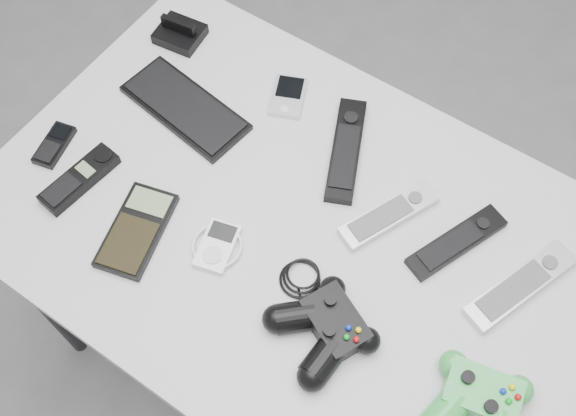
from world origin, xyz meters
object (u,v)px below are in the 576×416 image
Objects in this scene: cordless_handset at (79,179)px; calculator at (137,230)px; pda at (288,96)px; remote_black_a at (346,149)px; mp3_player at (217,246)px; remote_silver_b at (521,285)px; remote_silver_a at (389,215)px; pda_keyboard at (185,107)px; controller_green at (479,404)px; remote_black_b at (457,242)px; desk at (304,247)px; mobile_phone at (54,145)px; controller_black at (327,327)px.

calculator is (0.15, -0.02, -0.00)m from cordless_handset.
pda is 0.43× the size of remote_black_a.
remote_silver_b is at bearing 10.62° from mp3_player.
remote_black_a reaches higher than remote_silver_a.
pda is (0.15, 0.14, -0.00)m from pda_keyboard.
mp3_player is (-0.08, -0.30, -0.00)m from remote_black_a.
mp3_player is 0.50m from controller_green.
mp3_player reaches higher than pda.
calculator is (0.10, -0.26, 0.00)m from pda_keyboard.
remote_black_a is at bearing -169.40° from remote_silver_b.
remote_black_b is at bearing -36.10° from remote_black_a.
remote_silver_a is 1.09× the size of calculator.
desk is at bearing -129.18° from remote_black_b.
pda_keyboard is at bearing 83.37° from cordless_handset.
remote_black_b is 0.89× the size of remote_silver_b.
remote_black_a is at bearing 19.11° from mobile_phone.
remote_silver_a is 0.98× the size of remote_black_b.
cordless_handset reaches higher than pda.
calculator is at bearing -118.22° from remote_silver_a.
controller_black is (0.63, -0.02, 0.02)m from mobile_phone.
remote_silver_b reaches higher than pda.
pda is 0.67m from controller_green.
mobile_phone is 0.56× the size of controller_green.
mobile_phone is 0.61× the size of cordless_handset.
remote_silver_b is (0.55, -0.11, 0.00)m from pda.
mp3_player is at bearing -133.53° from remote_silver_b.
desk is 0.31m from calculator.
controller_green is at bearing -15.51° from desk.
remote_silver_b is 0.34m from controller_black.
controller_black is at bearing 7.97° from cordless_handset.
mp3_player is at bearing 168.79° from controller_green.
controller_green is at bearing -53.61° from pda.
controller_black is at bearing -20.61° from mp3_player.
remote_black_a is at bearing 174.97° from remote_silver_a.
mp3_player is (-0.11, -0.11, 0.08)m from desk.
remote_black_b is 1.12× the size of calculator.
remote_silver_a is 1.12× the size of controller_green.
remote_silver_b is 1.40× the size of cordless_handset.
remote_silver_a is 0.13m from remote_black_b.
pda is 1.01× the size of mobile_phone.
remote_silver_a is 0.36m from controller_green.
remote_black_b is at bearing 93.75° from controller_black.
mp3_player is at bearing -133.68° from desk.
remote_black_a is 2.38× the size of mp3_player.
remote_black_a is 0.56m from mobile_phone.
mobile_phone reaches higher than desk.
pda_keyboard is 0.98× the size of controller_black.
remote_black_b is (0.26, -0.05, -0.00)m from remote_black_a.
remote_black_a is at bearing 48.35° from cordless_handset.
controller_green is at bearing -9.62° from calculator.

